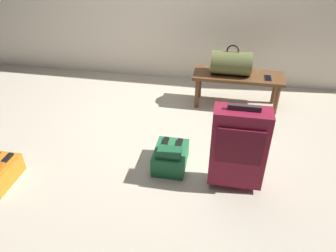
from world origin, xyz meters
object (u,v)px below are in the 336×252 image
(cell_phone, at_px, (268,78))
(suitcase_upright_burgundy, at_px, (238,147))
(duffel_bag_olive, at_px, (231,63))
(backpack_green, at_px, (170,157))
(bench, at_px, (238,79))

(cell_phone, distance_m, suitcase_upright_burgundy, 1.37)
(duffel_bag_olive, bearing_deg, suitcase_upright_burgundy, -85.77)
(cell_phone, xyz_separation_m, suitcase_upright_burgundy, (-0.31, -1.33, -0.01))
(cell_phone, height_order, suitcase_upright_burgundy, suitcase_upright_burgundy)
(cell_phone, relative_size, suitcase_upright_burgundy, 0.19)
(suitcase_upright_burgundy, relative_size, backpack_green, 1.99)
(duffel_bag_olive, bearing_deg, cell_phone, -5.34)
(duffel_bag_olive, distance_m, suitcase_upright_burgundy, 1.38)
(bench, bearing_deg, suitcase_upright_burgundy, -89.60)
(suitcase_upright_burgundy, bearing_deg, backpack_green, 165.32)
(suitcase_upright_burgundy, xyz_separation_m, backpack_green, (-0.56, 0.15, -0.29))
(cell_phone, bearing_deg, backpack_green, -126.26)
(bench, height_order, cell_phone, cell_phone)
(duffel_bag_olive, height_order, cell_phone, duffel_bag_olive)
(cell_phone, bearing_deg, suitcase_upright_burgundy, -103.10)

